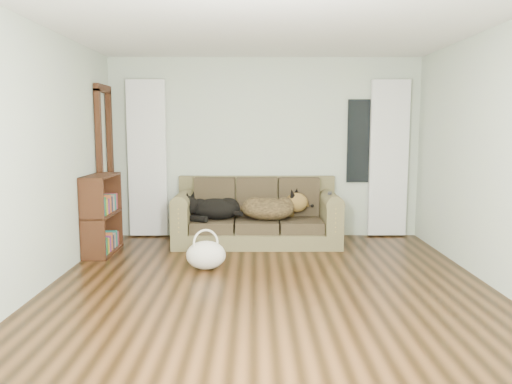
{
  "coord_description": "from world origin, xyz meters",
  "views": [
    {
      "loc": [
        -0.15,
        -4.8,
        1.6
      ],
      "look_at": [
        -0.13,
        1.6,
        0.77
      ],
      "focal_mm": 35.0,
      "sensor_mm": 36.0,
      "label": 1
    }
  ],
  "objects_px": {
    "sofa": "(257,211)",
    "tote_bag": "(206,255)",
    "dog_black_lab": "(213,210)",
    "bookshelf": "(102,215)",
    "dog_shepherd": "(271,209)"
  },
  "relations": [
    {
      "from": "dog_black_lab",
      "to": "bookshelf",
      "type": "relative_size",
      "value": 0.68
    },
    {
      "from": "sofa",
      "to": "bookshelf",
      "type": "relative_size",
      "value": 2.23
    },
    {
      "from": "tote_bag",
      "to": "bookshelf",
      "type": "distance_m",
      "value": 1.61
    },
    {
      "from": "sofa",
      "to": "tote_bag",
      "type": "xyz_separation_m",
      "value": [
        -0.58,
        -1.27,
        -0.29
      ]
    },
    {
      "from": "dog_shepherd",
      "to": "bookshelf",
      "type": "relative_size",
      "value": 0.75
    },
    {
      "from": "dog_black_lab",
      "to": "tote_bag",
      "type": "relative_size",
      "value": 1.53
    },
    {
      "from": "dog_shepherd",
      "to": "bookshelf",
      "type": "bearing_deg",
      "value": 20.11
    },
    {
      "from": "tote_bag",
      "to": "bookshelf",
      "type": "bearing_deg",
      "value": 151.93
    },
    {
      "from": "dog_black_lab",
      "to": "tote_bag",
      "type": "xyz_separation_m",
      "value": [
        0.02,
        -1.25,
        -0.32
      ]
    },
    {
      "from": "sofa",
      "to": "dog_shepherd",
      "type": "bearing_deg",
      "value": -19.05
    },
    {
      "from": "dog_black_lab",
      "to": "bookshelf",
      "type": "height_order",
      "value": "bookshelf"
    },
    {
      "from": "dog_black_lab",
      "to": "dog_shepherd",
      "type": "distance_m",
      "value": 0.81
    },
    {
      "from": "dog_black_lab",
      "to": "bookshelf",
      "type": "distance_m",
      "value": 1.46
    },
    {
      "from": "dog_shepherd",
      "to": "bookshelf",
      "type": "distance_m",
      "value": 2.22
    },
    {
      "from": "dog_shepherd",
      "to": "sofa",
      "type": "bearing_deg",
      "value": -10.93
    }
  ]
}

